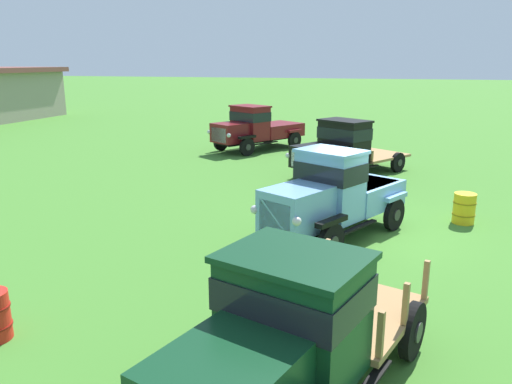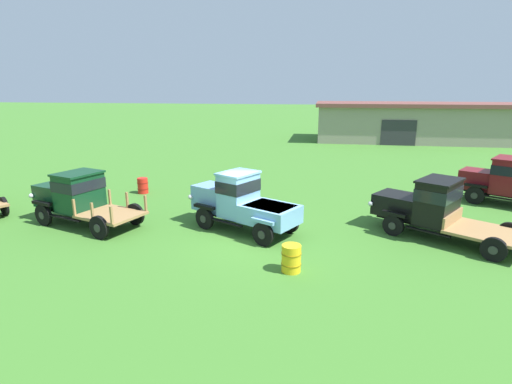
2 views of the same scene
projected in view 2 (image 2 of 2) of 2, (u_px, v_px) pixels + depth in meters
The scene contains 7 objects.
ground_plane at pixel (252, 237), 14.80m from camera, with size 240.00×240.00×0.00m, color #3D7528.
farm_shed at pixel (426, 122), 40.73m from camera, with size 22.24×8.17×3.88m.
vintage_truck_second_in_line at pixel (76, 196), 16.15m from camera, with size 5.26×3.19×2.13m.
vintage_truck_midrow_center at pixel (241, 202), 15.35m from camera, with size 4.73×3.44×2.28m.
vintage_truck_far_side at pixel (432, 207), 14.81m from camera, with size 5.54×4.53×2.18m.
oil_drum_beside_row at pixel (143, 186), 20.91m from camera, with size 0.57×0.57×0.81m.
oil_drum_near_fence at pixel (291, 258), 11.98m from camera, with size 0.62×0.62×0.84m.
Camera 2 is at (2.54, -13.65, 5.40)m, focal length 28.00 mm.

